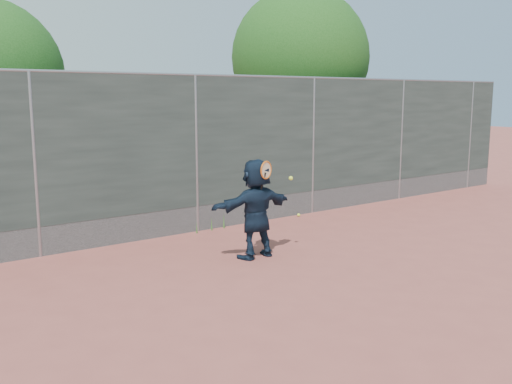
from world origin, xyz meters
TOP-DOWN VIEW (x-y plane):
  - ground at (0.00, 0.00)m, footprint 80.00×80.00m
  - player at (-0.16, 1.36)m, footprint 1.51×0.50m
  - ball_ground at (2.48, 3.35)m, footprint 0.07×0.07m
  - fence at (-0.00, 3.50)m, footprint 20.00×0.06m
  - swing_action at (-0.07, 1.16)m, footprint 0.67×0.15m
  - tree_right at (4.68, 5.75)m, footprint 3.78×3.60m
  - weed_clump at (0.29, 3.38)m, footprint 0.68×0.07m

SIDE VIEW (x-z plane):
  - ground at x=0.00m, z-range 0.00..0.00m
  - ball_ground at x=2.48m, z-range 0.00..0.07m
  - weed_clump at x=0.29m, z-range -0.02..0.28m
  - player at x=-0.16m, z-range 0.00..1.62m
  - swing_action at x=-0.07m, z-range 1.17..1.68m
  - fence at x=0.00m, z-range 0.07..3.09m
  - tree_right at x=4.68m, z-range 0.80..6.19m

